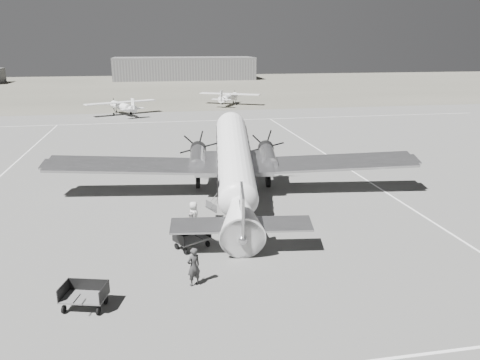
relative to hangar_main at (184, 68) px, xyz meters
name	(u,v)px	position (x,y,z in m)	size (l,w,h in m)	color
ground	(239,222)	(-5.00, -120.00, -3.30)	(260.00, 260.00, 0.00)	slate
taxi_line_right	(414,210)	(7.00, -120.00, -3.29)	(0.15, 80.00, 0.01)	white
taxi_line_horizon	(189,121)	(-5.00, -80.00, -3.29)	(90.00, 0.15, 0.01)	white
grass_infield	(172,87)	(-5.00, -25.00, -3.30)	(260.00, 90.00, 0.01)	#666255
hangar_main	(184,68)	(0.00, 0.00, 0.00)	(42.00, 14.00, 6.60)	slate
dc3_airliner	(235,166)	(-4.60, -116.09, -0.66)	(27.69, 19.21, 5.27)	#B4B4B7
light_plane_left	(122,108)	(-14.66, -72.18, -2.13)	(11.23, 9.11, 2.33)	white
light_plane_right	(229,98)	(3.60, -62.91, -2.13)	(11.26, 9.13, 2.34)	white
baggage_cart_near	(192,239)	(-8.24, -123.30, -2.76)	(1.93, 1.36, 1.09)	#565656
baggage_cart_far	(84,297)	(-13.24, -128.55, -2.75)	(1.94, 1.37, 1.10)	#565656
ground_crew	(194,267)	(-8.50, -127.40, -2.36)	(0.68, 0.45, 1.88)	#2E2E2E
ramp_agent	(192,224)	(-8.09, -121.71, -2.55)	(0.73, 0.57, 1.51)	#B0B0AE
passenger	(194,216)	(-7.91, -120.78, -2.39)	(0.89, 0.58, 1.81)	silver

